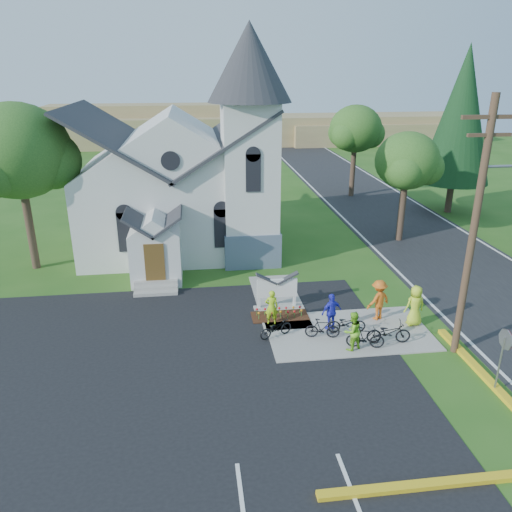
{
  "coord_description": "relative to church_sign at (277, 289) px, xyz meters",
  "views": [
    {
      "loc": [
        -4.91,
        -17.83,
        10.84
      ],
      "look_at": [
        -1.96,
        5.0,
        2.02
      ],
      "focal_mm": 35.0,
      "sensor_mm": 36.0,
      "label": 1
    }
  ],
  "objects": [
    {
      "name": "cyclist_2",
      "position": [
        1.99,
        -2.38,
        -0.14
      ],
      "size": [
        1.07,
        0.71,
        1.68
      ],
      "primitive_type": "imported",
      "rotation": [
        0.0,
        0.0,
        3.48
      ],
      "color": "#292CCF",
      "rests_on": "sidewalk"
    },
    {
      "name": "church",
      "position": [
        -4.28,
        9.28,
        4.22
      ],
      "size": [
        12.35,
        12.0,
        13.0
      ],
      "color": "silver",
      "rests_on": "ground"
    },
    {
      "name": "utility_pole",
      "position": [
        6.56,
        -4.7,
        4.38
      ],
      "size": [
        3.45,
        0.28,
        10.0
      ],
      "color": "#452F22",
      "rests_on": "ground"
    },
    {
      "name": "cyclist_1",
      "position": [
        2.37,
        -4.09,
        -0.15
      ],
      "size": [
        0.99,
        0.89,
        1.65
      ],
      "primitive_type": "imported",
      "rotation": [
        0.0,
        0.0,
        3.54
      ],
      "color": "#7FD127",
      "rests_on": "sidewalk"
    },
    {
      "name": "sidewalk",
      "position": [
        2.7,
        -2.7,
        -1.0
      ],
      "size": [
        7.0,
        4.0,
        0.05
      ],
      "primitive_type": "cube",
      "color": "gray",
      "rests_on": "ground"
    },
    {
      "name": "conifer",
      "position": [
        16.2,
        14.8,
        6.36
      ],
      "size": [
        5.2,
        5.2,
        12.4
      ],
      "color": "#32221B",
      "rests_on": "ground"
    },
    {
      "name": "bike_2",
      "position": [
        2.58,
        -2.73,
        -0.55
      ],
      "size": [
        1.68,
        0.71,
        0.86
      ],
      "primitive_type": "imported",
      "rotation": [
        0.0,
        0.0,
        1.49
      ],
      "color": "black",
      "rests_on": "sidewalk"
    },
    {
      "name": "tree_lot_corner",
      "position": [
        -12.8,
        6.8,
        5.58
      ],
      "size": [
        5.6,
        5.6,
        9.15
      ],
      "color": "#32221B",
      "rests_on": "ground"
    },
    {
      "name": "stop_sign",
      "position": [
        6.63,
        -7.4,
        0.75
      ],
      "size": [
        0.11,
        0.76,
        2.48
      ],
      "color": "gray",
      "rests_on": "ground"
    },
    {
      "name": "flower_bed",
      "position": [
        0.0,
        -0.9,
        -0.99
      ],
      "size": [
        2.6,
        1.1,
        0.07
      ],
      "primitive_type": "cube",
      "color": "#391F0F",
      "rests_on": "ground"
    },
    {
      "name": "tree_road_near",
      "position": [
        9.7,
        8.8,
        4.18
      ],
      "size": [
        4.0,
        4.0,
        7.05
      ],
      "color": "#32221B",
      "rests_on": "ground"
    },
    {
      "name": "bike_1",
      "position": [
        1.43,
        -3.04,
        -0.53
      ],
      "size": [
        1.52,
        0.68,
        0.88
      ],
      "primitive_type": "imported",
      "rotation": [
        0.0,
        0.0,
        1.38
      ],
      "color": "black",
      "rests_on": "sidewalk"
    },
    {
      "name": "road",
      "position": [
        11.2,
        11.8,
        -1.02
      ],
      "size": [
        8.0,
        90.0,
        0.02
      ],
      "primitive_type": "cube",
      "color": "black",
      "rests_on": "ground"
    },
    {
      "name": "ground",
      "position": [
        1.2,
        -3.2,
        -1.03
      ],
      "size": [
        120.0,
        120.0,
        0.0
      ],
      "primitive_type": "plane",
      "color": "#275317",
      "rests_on": "ground"
    },
    {
      "name": "bike_4",
      "position": [
        4.04,
        -3.79,
        -0.5
      ],
      "size": [
        1.88,
        0.83,
        0.96
      ],
      "primitive_type": "imported",
      "rotation": [
        0.0,
        0.0,
        1.46
      ],
      "color": "black",
      "rests_on": "sidewalk"
    },
    {
      "name": "cyclist_4",
      "position": [
        5.74,
        -2.43,
        -0.05
      ],
      "size": [
        0.96,
        0.68,
        1.86
      ],
      "primitive_type": "imported",
      "rotation": [
        0.0,
        0.0,
        3.25
      ],
      "color": "#B9D828",
      "rests_on": "sidewalk"
    },
    {
      "name": "church_sign",
      "position": [
        0.0,
        0.0,
        0.0
      ],
      "size": [
        2.2,
        0.4,
        1.7
      ],
      "color": "gray",
      "rests_on": "ground"
    },
    {
      "name": "distant_hills",
      "position": [
        4.56,
        53.13,
        1.15
      ],
      "size": [
        61.0,
        10.0,
        5.6
      ],
      "color": "olive",
      "rests_on": "ground"
    },
    {
      "name": "bike_3",
      "position": [
        2.96,
        -4.05,
        -0.51
      ],
      "size": [
        1.61,
        0.78,
        0.93
      ],
      "primitive_type": "imported",
      "rotation": [
        0.0,
        0.0,
        1.34
      ],
      "color": "black",
      "rests_on": "sidewalk"
    },
    {
      "name": "cyclist_0",
      "position": [
        -0.5,
        -1.54,
        -0.17
      ],
      "size": [
        0.62,
        0.44,
        1.61
      ],
      "primitive_type": "imported",
      "rotation": [
        0.0,
        0.0,
        3.04
      ],
      "color": "#A0CF18",
      "rests_on": "sidewalk"
    },
    {
      "name": "parking_lot",
      "position": [
        -5.8,
        -5.2,
        -1.02
      ],
      "size": [
        20.0,
        16.0,
        0.02
      ],
      "primitive_type": "cube",
      "color": "black",
      "rests_on": "ground"
    },
    {
      "name": "tree_road_mid",
      "position": [
        10.2,
        20.8,
        4.75
      ],
      "size": [
        4.4,
        4.4,
        7.8
      ],
      "color": "#32221B",
      "rests_on": "ground"
    },
    {
      "name": "bike_0",
      "position": [
        -0.5,
        -2.71,
        -0.57
      ],
      "size": [
        1.63,
        1.11,
        0.81
      ],
      "primitive_type": "imported",
      "rotation": [
        0.0,
        0.0,
        1.98
      ],
      "color": "black",
      "rests_on": "sidewalk"
    },
    {
      "name": "cyclist_3",
      "position": [
        4.34,
        -1.7,
        -0.03
      ],
      "size": [
        1.39,
        1.12,
        1.88
      ],
      "primitive_type": "imported",
      "rotation": [
        0.0,
        0.0,
        3.55
      ],
      "color": "#D45F17",
      "rests_on": "sidewalk"
    }
  ]
}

